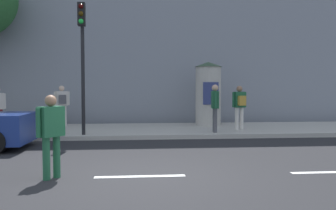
{
  "coord_description": "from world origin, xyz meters",
  "views": [
    {
      "loc": [
        -0.12,
        -7.37,
        1.81
      ],
      "look_at": [
        0.74,
        2.0,
        1.31
      ],
      "focal_mm": 40.22,
      "sensor_mm": 36.0,
      "label": 1
    }
  ],
  "objects": [
    {
      "name": "traffic_light",
      "position": [
        -1.8,
        5.24,
        3.06
      ],
      "size": [
        0.24,
        0.45,
        4.33
      ],
      "color": "black",
      "rests_on": "sidewalk_curb"
    },
    {
      "name": "pedestrian_in_dark_shirt",
      "position": [
        2.73,
        5.61,
        1.15
      ],
      "size": [
        0.3,
        0.66,
        1.68
      ],
      "color": "#4C4C51",
      "rests_on": "sidewalk_curb"
    },
    {
      "name": "lane_markings",
      "position": [
        0.0,
        0.0,
        0.0
      ],
      "size": [
        25.8,
        0.16,
        0.01
      ],
      "color": "silver",
      "rests_on": "ground_plane"
    },
    {
      "name": "pedestrian_tallest",
      "position": [
        -1.7,
        -0.02,
        0.96
      ],
      "size": [
        0.49,
        0.53,
        1.62
      ],
      "color": "#1E5938",
      "rests_on": "ground_plane"
    },
    {
      "name": "pedestrian_with_backpack",
      "position": [
        3.82,
        6.32,
        1.12
      ],
      "size": [
        0.57,
        0.45,
        1.63
      ],
      "color": "silver",
      "rests_on": "sidewalk_curb"
    },
    {
      "name": "sidewalk_curb",
      "position": [
        0.0,
        7.0,
        0.07
      ],
      "size": [
        36.0,
        4.0,
        0.15
      ],
      "primitive_type": "cube",
      "color": "#B2ADA3",
      "rests_on": "ground_plane"
    },
    {
      "name": "pedestrian_near_pole",
      "position": [
        -3.02,
        8.15,
        1.13
      ],
      "size": [
        0.6,
        0.47,
        1.64
      ],
      "color": "silver",
      "rests_on": "sidewalk_curb"
    },
    {
      "name": "poster_column",
      "position": [
        2.96,
        7.97,
        1.48
      ],
      "size": [
        1.15,
        1.15,
        2.61
      ],
      "color": "#B2ADA3",
      "rests_on": "sidewalk_curb"
    },
    {
      "name": "building_backdrop",
      "position": [
        0.0,
        12.0,
        5.24
      ],
      "size": [
        36.0,
        5.0,
        10.47
      ],
      "primitive_type": "cube",
      "color": "gray",
      "rests_on": "ground_plane"
    },
    {
      "name": "ground_plane",
      "position": [
        0.0,
        0.0,
        0.0
      ],
      "size": [
        80.0,
        80.0,
        0.0
      ],
      "primitive_type": "plane",
      "color": "#232326"
    }
  ]
}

